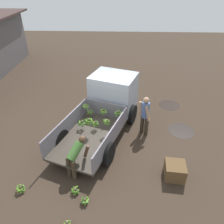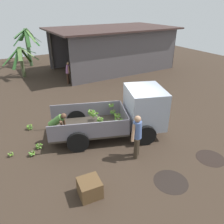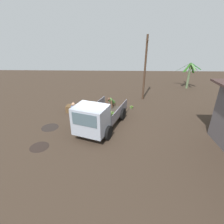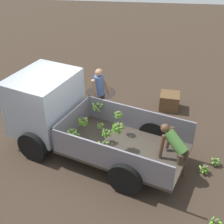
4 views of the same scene
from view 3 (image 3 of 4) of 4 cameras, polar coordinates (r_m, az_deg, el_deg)
The scene contains 14 objects.
ground at distance 11.44m, azimuth -3.64°, elevation -5.63°, with size 36.00×36.00×0.00m, color #392C21.
mud_patch_0 at distance 12.32m, azimuth -19.59°, elevation -4.78°, with size 1.11×1.11×0.01m, color black.
mud_patch_1 at distance 10.62m, azimuth -22.62°, elevation -10.49°, with size 1.04×1.04×0.01m, color black.
cargo_truck at distance 10.50m, azimuth -5.62°, elevation -2.12°, with size 5.09×3.35×2.03m.
utility_pole at distance 15.91m, azimuth 10.74°, elevation 13.89°, with size 1.01×0.17×5.56m.
banana_palm_2 at distance 20.85m, azimuth 23.83°, elevation 11.28°, with size 2.82×2.15×2.75m.
person_foreground_visitor at distance 11.58m, azimuth -12.28°, elevation -0.48°, with size 0.60×0.50×1.71m.
person_worker_loading at distance 13.37m, azimuth -0.06°, elevation 2.96°, with size 0.79×0.81×1.34m.
person_bystander_near_shed at distance 12.48m, azimuth 32.54°, elevation -2.73°, with size 0.49×0.58×1.52m.
banana_bunch_on_ground_0 at distance 14.37m, azimuth -0.30°, elevation 1.70°, with size 0.28×0.26×0.22m.
banana_bunch_on_ground_1 at distance 14.69m, azimuth -1.56°, elevation 2.21°, with size 0.25×0.25×0.21m.
banana_bunch_on_ground_2 at distance 14.42m, azimuth 6.39°, elevation 1.67°, with size 0.30×0.30×0.24m.
banana_bunch_on_ground_3 at distance 15.33m, azimuth -0.08°, elevation 3.20°, with size 0.20×0.22×0.18m.
wooden_crate_0 at distance 14.06m, azimuth -13.26°, elevation 1.08°, with size 0.64×0.64×0.54m, color brown.
Camera 3 is at (9.78, 1.00, 5.87)m, focal length 28.00 mm.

